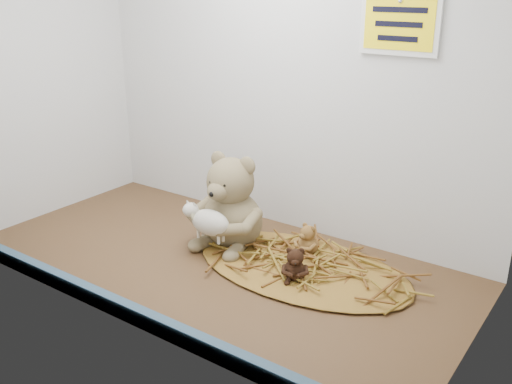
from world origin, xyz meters
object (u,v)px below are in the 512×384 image
Objects in this scene: main_teddy at (232,201)px; mini_teddy_brown at (295,263)px; toy_lamb at (210,223)px; mini_teddy_tan at (308,238)px.

main_teddy reaches higher than mini_teddy_brown.
main_teddy is at bearing 129.71° from mini_teddy_brown.
main_teddy is 9.16cm from toy_lamb.
mini_teddy_tan is (19.34, 5.12, -7.16)cm from main_teddy.
toy_lamb is at bearing -127.15° from mini_teddy_tan.
mini_teddy_tan is at bearing 75.91° from mini_teddy_brown.
main_teddy reaches higher than mini_teddy_tan.
toy_lamb is at bearing 150.23° from mini_teddy_brown.
main_teddy is 1.77× the size of toy_lamb.
mini_teddy_brown is (23.51, -7.74, -7.16)cm from main_teddy.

